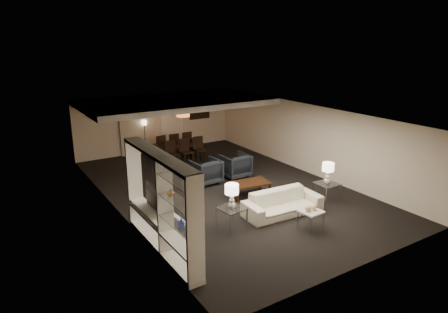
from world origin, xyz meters
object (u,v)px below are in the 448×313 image
sofa (283,203)px  chair_nl (172,154)px  pendant_light (183,113)px  television (151,199)px  vase_blue (181,222)px  floor_lamp (145,137)px  table_lamp_right (328,173)px  dining_table (179,152)px  marble_table (310,220)px  chair_fm (172,144)px  table_lamp_left (232,196)px  side_table_right (326,192)px  floor_speaker (165,198)px  chair_nm (186,152)px  side_table_left (232,218)px  chair_fl (159,146)px  coffee_table (249,189)px  chair_nr (200,149)px  armchair_left (206,171)px  armchair_right (235,166)px  chair_fr (185,142)px  vase_amber (170,192)px

sofa → chair_nl: chair_nl is taller
pendant_light → television: (-3.58, -5.45, -0.87)m
vase_blue → floor_lamp: floor_lamp is taller
table_lamp_right → dining_table: table_lamp_right is taller
marble_table → chair_fm: (-0.14, 8.03, 0.23)m
pendant_light → table_lamp_left: (-1.65, -6.03, -1.02)m
table_lamp_left → marble_table: size_ratio=1.24×
side_table_right → dining_table: size_ratio=0.33×
table_lamp_left → floor_lamp: 7.76m
floor_speaker → dining_table: 5.32m
chair_nm → floor_lamp: (-0.87, 2.10, 0.24)m
television → dining_table: bearing=-31.5°
floor_lamp → vase_blue: bearing=-106.7°
side_table_left → chair_fl: chair_fl is taller
chair_fm → pendant_light: bearing=95.7°
pendant_light → sofa: (0.05, -6.03, -1.59)m
coffee_table → chair_fm: bearing=91.5°
floor_speaker → chair_nr: bearing=74.7°
armchair_left → chair_fm: bearing=-99.8°
sofa → side_table_left: sofa is taller
chair_fl → armchair_right: bearing=103.8°
sofa → dining_table: 6.28m
side_table_right → dining_table: dining_table is taller
armchair_right → chair_nl: size_ratio=0.95×
pendant_light → dining_table: bearing=109.7°
pendant_light → chair_fl: (-0.69, 0.90, -1.43)m
table_lamp_left → table_lamp_right: 3.40m
armchair_left → side_table_right: bearing=122.3°
table_lamp_left → television: (-1.93, 0.58, 0.15)m
floor_speaker → chair_nl: (2.07, 3.94, -0.03)m
chair_nr → chair_fr: 1.30m
chair_fm → chair_fr: (0.60, 0.00, 0.00)m
vase_amber → chair_fl: (2.92, 7.57, -1.15)m
side_table_right → chair_fl: chair_fl is taller
chair_fl → vase_blue: bearing=63.6°
chair_nl → television: bearing=-124.5°
marble_table → television: television is taller
floor_speaker → chair_fl: (2.07, 5.24, -0.03)m
pendant_light → side_table_right: pendant_light is taller
sofa → side_table_right: bearing=3.3°
table_lamp_left → armchair_right: bearing=55.1°
side_table_right → floor_speaker: size_ratio=0.60×
marble_table → chair_nr: size_ratio=0.53×
sofa → chair_fr: chair_fr is taller
sofa → coffee_table: sofa is taller
chair_nr → chair_fr: bearing=93.3°
coffee_table → chair_fr: size_ratio=1.27×
pendant_light → armchair_right: size_ratio=0.56×
side_table_right → television: size_ratio=0.60×
coffee_table → chair_nm: chair_nm is taller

